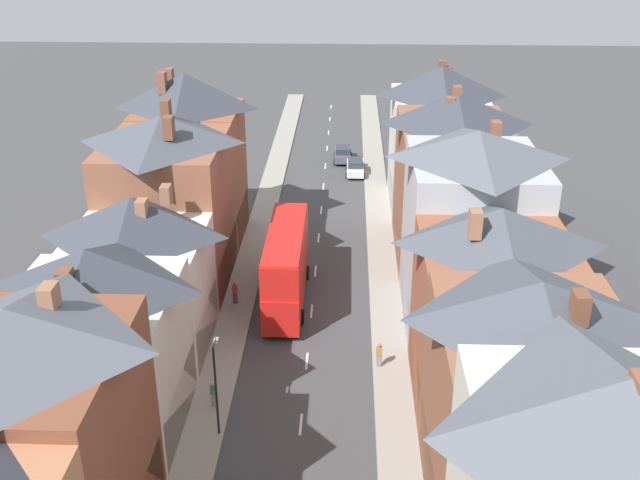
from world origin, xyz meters
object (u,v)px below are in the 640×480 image
at_px(double_decker_bus_lead, 286,265).
at_px(pedestrian_far_right, 235,292).
at_px(pedestrian_far_left, 379,354).
at_px(car_parked_right_a, 343,154).
at_px(street_lamp, 216,383).
at_px(car_parked_left_a, 355,167).
at_px(pedestrian_mid_right, 214,393).

relative_size(double_decker_bus_lead, pedestrian_far_right, 6.71).
distance_m(double_decker_bus_lead, pedestrian_far_left, 10.27).
xyz_separation_m(car_parked_right_a, pedestrian_far_left, (2.55, -38.21, 0.21)).
distance_m(car_parked_right_a, pedestrian_far_right, 31.76).
bearing_deg(street_lamp, car_parked_left_a, 79.72).
relative_size(car_parked_left_a, street_lamp, 0.81).
height_order(car_parked_right_a, pedestrian_mid_right, pedestrian_mid_right).
bearing_deg(car_parked_right_a, car_parked_left_a, -71.82).
bearing_deg(pedestrian_far_left, pedestrian_mid_right, -155.63).
relative_size(car_parked_left_a, pedestrian_mid_right, 2.77).
xyz_separation_m(car_parked_right_a, pedestrian_mid_right, (-6.66, -42.39, 0.21)).
relative_size(car_parked_left_a, pedestrian_far_right, 2.77).
height_order(pedestrian_far_right, street_lamp, street_lamp).
xyz_separation_m(car_parked_right_a, pedestrian_far_right, (-7.11, -30.95, 0.21)).
xyz_separation_m(double_decker_bus_lead, pedestrian_far_left, (6.16, -8.02, -1.78)).
bearing_deg(car_parked_left_a, pedestrian_far_left, -87.91).
height_order(double_decker_bus_lead, pedestrian_mid_right, double_decker_bus_lead).
xyz_separation_m(car_parked_left_a, pedestrian_far_left, (1.25, -34.26, 0.24)).
xyz_separation_m(car_parked_left_a, pedestrian_mid_right, (-7.96, -38.43, 0.24)).
bearing_deg(double_decker_bus_lead, car_parked_left_a, 79.40).
bearing_deg(car_parked_left_a, double_decker_bus_lead, -100.60).
bearing_deg(pedestrian_mid_right, street_lamp, -73.87).
xyz_separation_m(car_parked_left_a, pedestrian_far_right, (-8.41, -27.00, 0.24)).
bearing_deg(car_parked_right_a, double_decker_bus_lead, -96.82).
distance_m(car_parked_right_a, street_lamp, 44.98).
xyz_separation_m(pedestrian_mid_right, street_lamp, (0.61, -2.12, 2.21)).
height_order(double_decker_bus_lead, car_parked_right_a, double_decker_bus_lead).
bearing_deg(street_lamp, car_parked_right_a, 82.26).
relative_size(car_parked_left_a, car_parked_right_a, 1.12).
height_order(pedestrian_mid_right, pedestrian_far_left, same).
distance_m(pedestrian_mid_right, pedestrian_far_right, 11.44).
xyz_separation_m(double_decker_bus_lead, car_parked_left_a, (4.91, 26.23, -2.02)).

